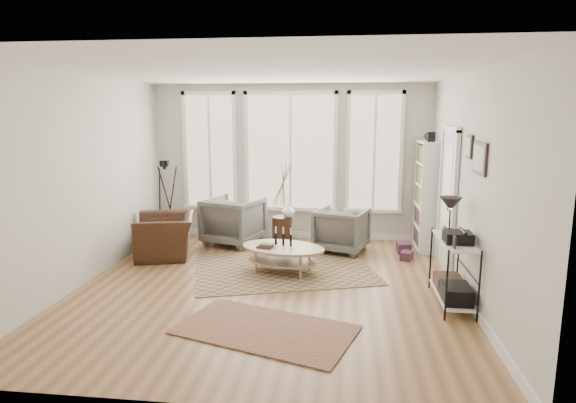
# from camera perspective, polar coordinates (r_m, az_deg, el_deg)

# --- Properties ---
(room) EXTENTS (5.50, 5.54, 2.90)m
(room) POSITION_cam_1_polar(r_m,az_deg,el_deg) (6.42, -2.20, 1.97)
(room) COLOR #A07347
(room) RESTS_ON ground
(bay_window) EXTENTS (4.14, 0.12, 2.24)m
(bay_window) POSITION_cam_1_polar(r_m,az_deg,el_deg) (9.04, 0.31, 5.63)
(bay_window) COLOR tan
(bay_window) RESTS_ON ground
(door) EXTENTS (0.09, 1.06, 2.22)m
(door) POSITION_cam_1_polar(r_m,az_deg,el_deg) (7.66, 18.40, 0.54)
(door) COLOR silver
(door) RESTS_ON ground
(bookcase) EXTENTS (0.31, 0.85, 2.06)m
(bookcase) POSITION_cam_1_polar(r_m,az_deg,el_deg) (8.70, 16.08, 0.69)
(bookcase) COLOR white
(bookcase) RESTS_ON ground
(low_shelf) EXTENTS (0.38, 1.08, 1.30)m
(low_shelf) POSITION_cam_1_polar(r_m,az_deg,el_deg) (6.38, 18.98, -7.09)
(low_shelf) COLOR white
(low_shelf) RESTS_ON ground
(wall_art) EXTENTS (0.04, 0.88, 0.44)m
(wall_art) POSITION_cam_1_polar(r_m,az_deg,el_deg) (6.20, 21.48, 5.14)
(wall_art) COLOR black
(wall_art) RESTS_ON ground
(rug_main) EXTENTS (3.12, 2.67, 0.01)m
(rug_main) POSITION_cam_1_polar(r_m,az_deg,el_deg) (7.51, -0.56, -7.91)
(rug_main) COLOR brown
(rug_main) RESTS_ON ground
(rug_runner) EXTENTS (2.15, 1.61, 0.01)m
(rug_runner) POSITION_cam_1_polar(r_m,az_deg,el_deg) (5.52, -2.71, -14.89)
(rug_runner) COLOR brown
(rug_runner) RESTS_ON ground
(coffee_table) EXTENTS (1.43, 1.09, 0.58)m
(coffee_table) POSITION_cam_1_polar(r_m,az_deg,el_deg) (7.26, -0.67, -6.02)
(coffee_table) COLOR tan
(coffee_table) RESTS_ON ground
(armchair_left) EXTENTS (1.18, 1.20, 0.86)m
(armchair_left) POSITION_cam_1_polar(r_m,az_deg,el_deg) (8.84, -6.46, -2.27)
(armchair_left) COLOR slate
(armchair_left) RESTS_ON ground
(armchair_right) EXTENTS (1.04, 1.05, 0.76)m
(armchair_right) POSITION_cam_1_polar(r_m,az_deg,el_deg) (8.37, 6.38, -3.36)
(armchair_right) COLOR slate
(armchair_right) RESTS_ON ground
(side_table) EXTENTS (0.36, 0.36, 1.51)m
(side_table) POSITION_cam_1_polar(r_m,az_deg,el_deg) (8.57, -0.70, -0.60)
(side_table) COLOR #381F12
(side_table) RESTS_ON ground
(vase) EXTENTS (0.23, 0.23, 0.24)m
(vase) POSITION_cam_1_polar(r_m,az_deg,el_deg) (8.56, 0.05, -1.09)
(vase) COLOR silver
(vase) RESTS_ON side_table
(accent_chair) EXTENTS (1.28, 1.19, 0.69)m
(accent_chair) POSITION_cam_1_polar(r_m,az_deg,el_deg) (8.32, -14.32, -3.96)
(accent_chair) COLOR #381F12
(accent_chair) RESTS_ON ground
(tripod_camera) EXTENTS (0.53, 0.53, 1.52)m
(tripod_camera) POSITION_cam_1_polar(r_m,az_deg,el_deg) (9.17, -14.22, -0.37)
(tripod_camera) COLOR black
(tripod_camera) RESTS_ON ground
(book_stack_near) EXTENTS (0.24, 0.30, 0.18)m
(book_stack_near) POSITION_cam_1_polar(r_m,az_deg,el_deg) (8.52, 13.56, -5.35)
(book_stack_near) COLOR maroon
(book_stack_near) RESTS_ON ground
(book_stack_far) EXTENTS (0.24, 0.27, 0.14)m
(book_stack_far) POSITION_cam_1_polar(r_m,az_deg,el_deg) (8.15, 13.87, -6.25)
(book_stack_far) COLOR maroon
(book_stack_far) RESTS_ON ground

